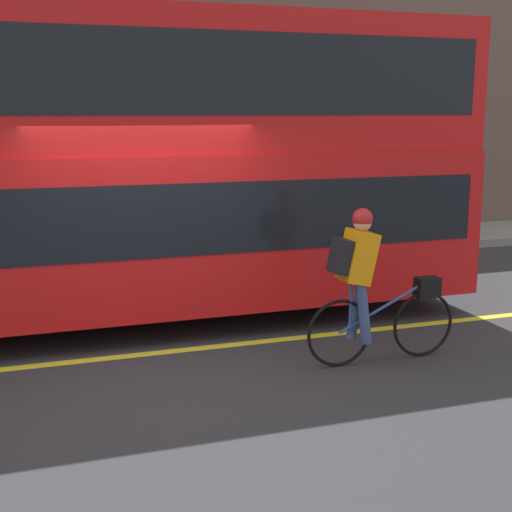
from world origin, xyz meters
TOP-DOWN VIEW (x-y plane):
  - ground_plane at (0.00, 0.00)m, footprint 80.00×80.00m
  - road_center_line at (0.00, 0.15)m, footprint 50.00×0.14m
  - sidewalk_curb at (0.00, 5.32)m, footprint 60.00×2.02m
  - building_facade at (0.00, 6.48)m, footprint 60.00×0.30m
  - bus at (-0.70, 1.56)m, footprint 10.06×2.59m
  - cyclist_on_bike at (2.13, -0.87)m, footprint 1.73×0.32m
  - trash_bin at (3.44, 5.22)m, footprint 0.48×0.48m

SIDE VIEW (x-z plane):
  - ground_plane at x=0.00m, z-range 0.00..0.00m
  - road_center_line at x=0.00m, z-range 0.00..0.01m
  - sidewalk_curb at x=0.00m, z-range 0.00..0.15m
  - trash_bin at x=3.44m, z-range 0.15..1.07m
  - cyclist_on_bike at x=2.13m, z-range 0.06..1.74m
  - bus at x=-0.70m, z-range 0.21..4.00m
  - building_facade at x=0.00m, z-range 0.00..6.02m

